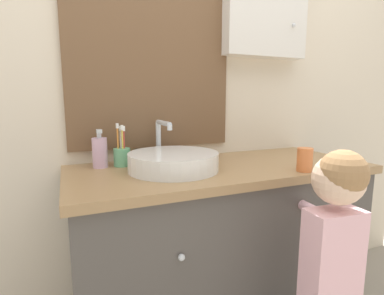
% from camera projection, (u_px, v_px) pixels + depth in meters
% --- Properties ---
extents(wall_back, '(3.20, 0.18, 2.50)m').
position_uv_depth(wall_back, '(197.00, 70.00, 1.55)').
color(wall_back, beige).
rests_on(wall_back, ground_plane).
extents(vanity_counter, '(1.33, 0.57, 0.84)m').
position_uv_depth(vanity_counter, '(220.00, 252.00, 1.40)').
color(vanity_counter, '#4C4742').
rests_on(vanity_counter, ground_plane).
extents(sink_basin, '(0.38, 0.43, 0.20)m').
position_uv_depth(sink_basin, '(173.00, 160.00, 1.25)').
color(sink_basin, white).
rests_on(sink_basin, vanity_counter).
extents(toothbrush_holder, '(0.07, 0.07, 0.19)m').
position_uv_depth(toothbrush_holder, '(122.00, 155.00, 1.33)').
color(toothbrush_holder, '#66B27F').
rests_on(toothbrush_holder, vanity_counter).
extents(soap_dispenser, '(0.06, 0.06, 0.17)m').
position_uv_depth(soap_dispenser, '(100.00, 152.00, 1.29)').
color(soap_dispenser, '#CCA3BC').
rests_on(soap_dispenser, vanity_counter).
extents(child_figure, '(0.21, 0.46, 0.98)m').
position_uv_depth(child_figure, '(331.00, 262.00, 0.98)').
color(child_figure, slate).
rests_on(child_figure, ground_plane).
extents(drinking_cup, '(0.06, 0.06, 0.10)m').
position_uv_depth(drinking_cup, '(305.00, 160.00, 1.23)').
color(drinking_cup, orange).
rests_on(drinking_cup, vanity_counter).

